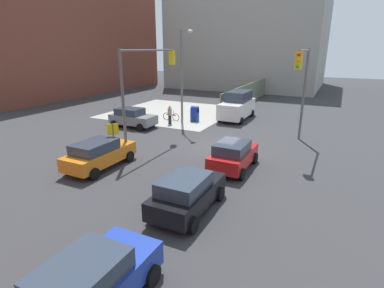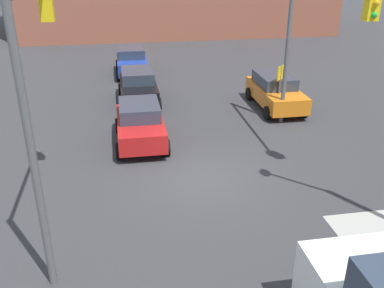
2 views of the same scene
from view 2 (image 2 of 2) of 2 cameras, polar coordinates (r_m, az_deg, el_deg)
name	(u,v)px [view 2 (image 2 of 2)]	position (r m, az deg, el deg)	size (l,w,h in m)	color
ground_plane	(203,176)	(14.92, 1.53, -4.34)	(120.00, 120.00, 0.00)	#333335
traffic_signal_nw_corner	(315,26)	(16.72, 16.09, 14.90)	(6.19, 0.36, 6.50)	#59595B
traffic_signal_se_corner	(37,72)	(10.67, -19.93, 8.98)	(4.94, 0.36, 6.50)	#59595B
warning_sign_two_way	(280,82)	(20.37, 11.63, 8.16)	(0.48, 0.48, 2.40)	#4C4C4C
hatchback_orange	(275,91)	(21.62, 11.06, 6.94)	(4.33, 2.02, 1.62)	orange
sedan_red	(140,123)	(17.30, -6.92, 2.76)	(3.82, 2.02, 1.62)	#B21919
hatchback_blue	(132,61)	(27.57, -8.03, 10.92)	(3.94, 2.02, 1.62)	#1E389E
hatchback_black	(138,86)	(22.23, -7.19, 7.68)	(4.04, 2.02, 1.62)	black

